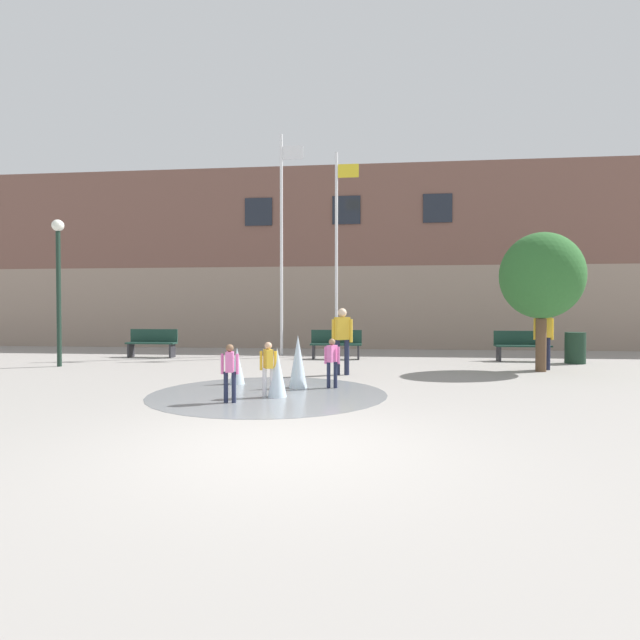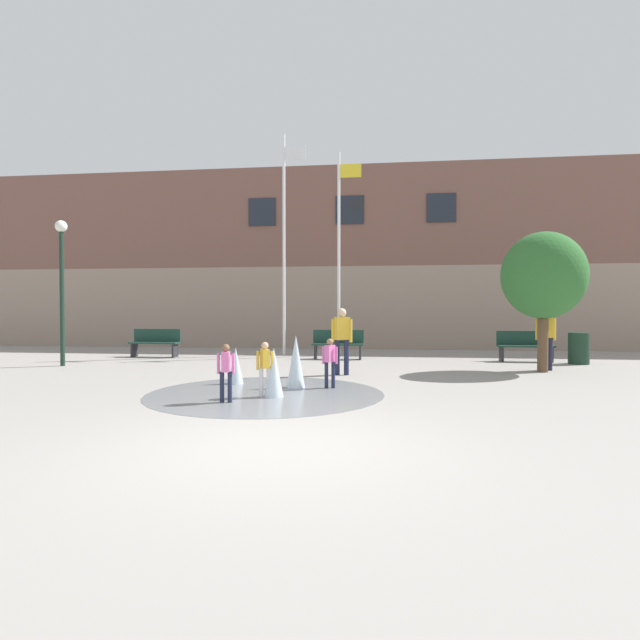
{
  "view_description": "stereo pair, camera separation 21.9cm",
  "coord_description": "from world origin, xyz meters",
  "px_view_note": "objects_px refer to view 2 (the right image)",
  "views": [
    {
      "loc": [
        1.01,
        -5.56,
        1.58
      ],
      "look_at": [
        -0.27,
        6.69,
        1.3
      ],
      "focal_mm": 28.0,
      "sensor_mm": 36.0,
      "label": 1
    },
    {
      "loc": [
        1.23,
        -5.54,
        1.58
      ],
      "look_at": [
        -0.27,
        6.69,
        1.3
      ],
      "focal_mm": 28.0,
      "sensor_mm": 36.0,
      "label": 2
    }
  ],
  "objects_px": {
    "child_in_fountain": "(265,365)",
    "flagpole_right": "(340,247)",
    "lamp_post_left_lane": "(62,271)",
    "street_tree_near_building": "(544,276)",
    "park_bench_far_right": "(525,346)",
    "adult_in_red": "(342,336)",
    "park_bench_left_of_flagpoles": "(338,344)",
    "adult_watching": "(546,334)",
    "park_bench_far_left": "(155,342)",
    "flagpole_left": "(285,238)",
    "trash_can": "(579,348)",
    "child_running": "(226,368)",
    "child_with_pink_shirt": "(330,359)"
  },
  "relations": [
    {
      "from": "park_bench_left_of_flagpoles",
      "to": "flagpole_right",
      "type": "height_order",
      "value": "flagpole_right"
    },
    {
      "from": "park_bench_far_left",
      "to": "flagpole_right",
      "type": "xyz_separation_m",
      "value": [
        5.96,
        1.24,
        3.17
      ]
    },
    {
      "from": "park_bench_far_right",
      "to": "adult_in_red",
      "type": "relative_size",
      "value": 1.01
    },
    {
      "from": "trash_can",
      "to": "street_tree_near_building",
      "type": "distance_m",
      "value": 3.22
    },
    {
      "from": "trash_can",
      "to": "child_with_pink_shirt",
      "type": "bearing_deg",
      "value": -141.97
    },
    {
      "from": "park_bench_far_left",
      "to": "flagpole_right",
      "type": "height_order",
      "value": "flagpole_right"
    },
    {
      "from": "flagpole_right",
      "to": "trash_can",
      "type": "height_order",
      "value": "flagpole_right"
    },
    {
      "from": "park_bench_far_left",
      "to": "flagpole_left",
      "type": "bearing_deg",
      "value": 16.97
    },
    {
      "from": "park_bench_far_right",
      "to": "child_with_pink_shirt",
      "type": "bearing_deg",
      "value": -132.91
    },
    {
      "from": "child_running",
      "to": "flagpole_left",
      "type": "bearing_deg",
      "value": -5.47
    },
    {
      "from": "park_bench_far_right",
      "to": "trash_can",
      "type": "bearing_deg",
      "value": -21.18
    },
    {
      "from": "child_in_fountain",
      "to": "lamp_post_left_lane",
      "type": "bearing_deg",
      "value": -151.03
    },
    {
      "from": "child_in_fountain",
      "to": "trash_can",
      "type": "relative_size",
      "value": 1.1
    },
    {
      "from": "child_in_fountain",
      "to": "lamp_post_left_lane",
      "type": "height_order",
      "value": "lamp_post_left_lane"
    },
    {
      "from": "child_with_pink_shirt",
      "to": "street_tree_near_building",
      "type": "distance_m",
      "value": 6.2
    },
    {
      "from": "flagpole_left",
      "to": "trash_can",
      "type": "relative_size",
      "value": 8.33
    },
    {
      "from": "park_bench_left_of_flagpoles",
      "to": "park_bench_far_left",
      "type": "bearing_deg",
      "value": -179.79
    },
    {
      "from": "adult_watching",
      "to": "street_tree_near_building",
      "type": "height_order",
      "value": "street_tree_near_building"
    },
    {
      "from": "trash_can",
      "to": "child_running",
      "type": "bearing_deg",
      "value": -139.9
    },
    {
      "from": "child_in_fountain",
      "to": "park_bench_far_right",
      "type": "bearing_deg",
      "value": 107.54
    },
    {
      "from": "flagpole_left",
      "to": "lamp_post_left_lane",
      "type": "height_order",
      "value": "flagpole_left"
    },
    {
      "from": "child_running",
      "to": "lamp_post_left_lane",
      "type": "xyz_separation_m",
      "value": [
        -6.14,
        4.66,
        2.03
      ]
    },
    {
      "from": "park_bench_far_right",
      "to": "child_running",
      "type": "xyz_separation_m",
      "value": [
        -6.86,
        -7.41,
        0.1
      ]
    },
    {
      "from": "park_bench_left_of_flagpoles",
      "to": "adult_watching",
      "type": "distance_m",
      "value": 5.97
    },
    {
      "from": "adult_in_red",
      "to": "flagpole_right",
      "type": "distance_m",
      "value": 5.68
    },
    {
      "from": "flagpole_left",
      "to": "child_in_fountain",
      "type": "bearing_deg",
      "value": -81.48
    },
    {
      "from": "adult_in_red",
      "to": "adult_watching",
      "type": "distance_m",
      "value": 5.33
    },
    {
      "from": "child_with_pink_shirt",
      "to": "lamp_post_left_lane",
      "type": "height_order",
      "value": "lamp_post_left_lane"
    },
    {
      "from": "park_bench_left_of_flagpoles",
      "to": "flagpole_right",
      "type": "xyz_separation_m",
      "value": [
        -0.05,
        1.22,
        3.17
      ]
    },
    {
      "from": "park_bench_left_of_flagpoles",
      "to": "child_in_fountain",
      "type": "height_order",
      "value": "child_in_fountain"
    },
    {
      "from": "trash_can",
      "to": "street_tree_near_building",
      "type": "height_order",
      "value": "street_tree_near_building"
    },
    {
      "from": "adult_watching",
      "to": "street_tree_near_building",
      "type": "xyz_separation_m",
      "value": [
        -0.17,
        -0.35,
        1.46
      ]
    },
    {
      "from": "park_bench_far_right",
      "to": "flagpole_left",
      "type": "distance_m",
      "value": 8.42
    },
    {
      "from": "child_in_fountain",
      "to": "adult_watching",
      "type": "relative_size",
      "value": 0.62
    },
    {
      "from": "adult_in_red",
      "to": "adult_watching",
      "type": "bearing_deg",
      "value": -12.5
    },
    {
      "from": "street_tree_near_building",
      "to": "park_bench_far_right",
      "type": "bearing_deg",
      "value": 83.86
    },
    {
      "from": "park_bench_left_of_flagpoles",
      "to": "child_in_fountain",
      "type": "distance_m",
      "value": 6.92
    },
    {
      "from": "child_running",
      "to": "park_bench_far_left",
      "type": "bearing_deg",
      "value": 22.66
    },
    {
      "from": "park_bench_far_left",
      "to": "park_bench_far_right",
      "type": "bearing_deg",
      "value": -0.15
    },
    {
      "from": "adult_in_red",
      "to": "flagpole_right",
      "type": "xyz_separation_m",
      "value": [
        -0.46,
        4.96,
        2.72
      ]
    },
    {
      "from": "lamp_post_left_lane",
      "to": "trash_can",
      "type": "xyz_separation_m",
      "value": [
        14.33,
        2.24,
        -2.16
      ]
    },
    {
      "from": "child_with_pink_shirt",
      "to": "flagpole_left",
      "type": "xyz_separation_m",
      "value": [
        -2.26,
        6.96,
        3.41
      ]
    },
    {
      "from": "child_in_fountain",
      "to": "lamp_post_left_lane",
      "type": "distance_m",
      "value": 8.07
    },
    {
      "from": "flagpole_left",
      "to": "flagpole_right",
      "type": "height_order",
      "value": "flagpole_left"
    },
    {
      "from": "lamp_post_left_lane",
      "to": "street_tree_near_building",
      "type": "xyz_separation_m",
      "value": [
        12.73,
        0.23,
        -0.21
      ]
    },
    {
      "from": "park_bench_left_of_flagpoles",
      "to": "lamp_post_left_lane",
      "type": "relative_size",
      "value": 0.4
    },
    {
      "from": "park_bench_left_of_flagpoles",
      "to": "trash_can",
      "type": "height_order",
      "value": "park_bench_left_of_flagpoles"
    },
    {
      "from": "park_bench_far_left",
      "to": "street_tree_near_building",
      "type": "height_order",
      "value": "street_tree_near_building"
    },
    {
      "from": "trash_can",
      "to": "park_bench_left_of_flagpoles",
      "type": "bearing_deg",
      "value": 175.35
    },
    {
      "from": "child_in_fountain",
      "to": "flagpole_right",
      "type": "relative_size",
      "value": 0.14
    }
  ]
}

